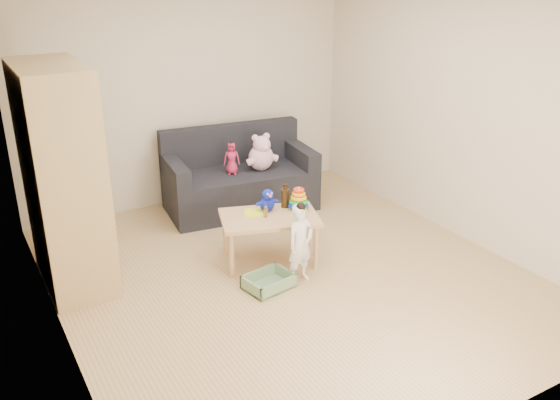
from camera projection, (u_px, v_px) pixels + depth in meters
room at (290, 140)px, 5.02m from camera, size 4.50×4.50×4.50m
wardrobe at (63, 178)px, 5.08m from camera, size 0.54×1.09×1.95m
sofa at (240, 190)px, 6.89m from camera, size 1.76×1.03×0.47m
play_table at (270, 239)px, 5.67m from camera, size 1.04×0.83×0.48m
storage_bin at (269, 281)px, 5.27m from camera, size 0.46×0.38×0.12m
toddler at (300, 245)px, 5.27m from camera, size 0.29×0.22×0.73m
pink_bear at (261, 155)px, 6.76m from camera, size 0.37×0.34×0.36m
doll at (232, 159)px, 6.63m from camera, size 0.22×0.19×0.35m
ring_stacker at (299, 201)px, 5.67m from camera, size 0.20×0.20×0.23m
brown_bottle at (285, 197)px, 5.74m from camera, size 0.08×0.08×0.24m
blue_plush at (267, 200)px, 5.65m from camera, size 0.24×0.22×0.23m
wooden_figure at (266, 212)px, 5.52m from camera, size 0.06×0.05×0.12m
yellow_book at (254, 213)px, 5.63m from camera, size 0.24×0.24×0.01m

